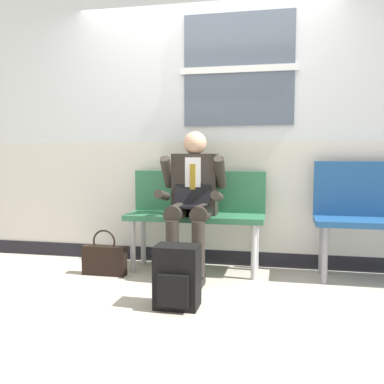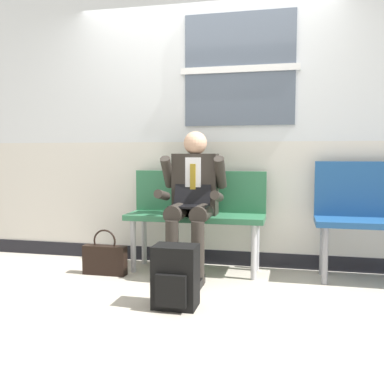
% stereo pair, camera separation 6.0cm
% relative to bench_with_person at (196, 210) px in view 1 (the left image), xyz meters
% --- Properties ---
extents(ground_plane, '(18.00, 18.00, 0.00)m').
position_rel_bench_with_person_xyz_m(ground_plane, '(0.03, -0.29, -0.56)').
color(ground_plane, '#B2A899').
extents(station_wall, '(6.49, 0.16, 2.94)m').
position_rel_bench_with_person_xyz_m(station_wall, '(0.03, 0.28, 0.90)').
color(station_wall, silver).
rests_on(station_wall, ground).
extents(bench_with_person, '(1.25, 0.42, 0.92)m').
position_rel_bench_with_person_xyz_m(bench_with_person, '(0.00, 0.00, 0.00)').
color(bench_with_person, '#2D6B47').
rests_on(bench_with_person, ground).
extents(person_seated, '(0.57, 0.70, 1.28)m').
position_rel_bench_with_person_xyz_m(person_seated, '(0.00, -0.20, 0.13)').
color(person_seated, '#2D2823').
rests_on(person_seated, ground).
extents(backpack, '(0.31, 0.26, 0.44)m').
position_rel_bench_with_person_xyz_m(backpack, '(0.07, -1.01, -0.35)').
color(backpack, black).
rests_on(backpack, ground).
extents(handbag, '(0.39, 0.10, 0.41)m').
position_rel_bench_with_person_xyz_m(handbag, '(-0.76, -0.36, -0.42)').
color(handbag, black).
rests_on(handbag, ground).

